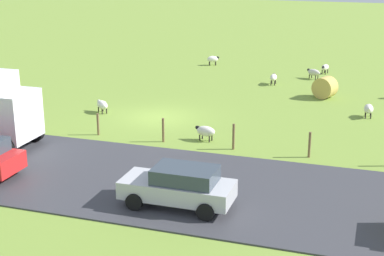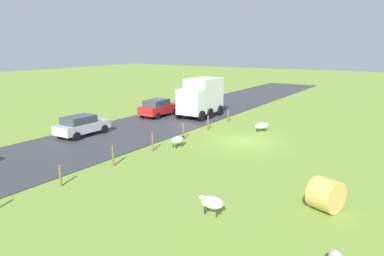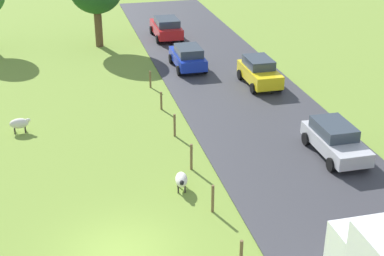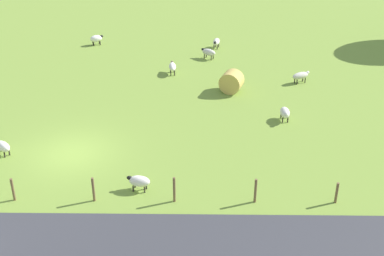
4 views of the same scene
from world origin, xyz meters
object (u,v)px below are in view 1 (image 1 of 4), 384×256
(sheep_0, at_px, (369,109))
(hay_bale_0, at_px, (325,88))
(sheep_5, at_px, (273,77))
(sheep_7, at_px, (206,131))
(car_4, at_px, (179,186))
(sheep_6, at_px, (102,105))
(sheep_1, at_px, (314,72))
(sheep_4, at_px, (213,59))
(sheep_2, at_px, (325,67))

(sheep_0, height_order, hay_bale_0, hay_bale_0)
(sheep_5, distance_m, sheep_7, 13.53)
(sheep_5, height_order, car_4, car_4)
(sheep_5, bearing_deg, sheep_0, 45.40)
(sheep_0, height_order, sheep_6, sheep_0)
(sheep_7, bearing_deg, sheep_1, 168.13)
(sheep_4, distance_m, sheep_6, 16.06)
(sheep_1, distance_m, sheep_6, 16.99)
(sheep_0, relative_size, car_4, 0.26)
(sheep_1, height_order, car_4, car_4)
(sheep_1, relative_size, car_4, 0.28)
(sheep_0, distance_m, car_4, 15.97)
(sheep_0, xyz_separation_m, hay_bale_0, (-3.80, -2.85, 0.19))
(sheep_2, relative_size, sheep_7, 1.03)
(sheep_4, distance_m, sheep_7, 19.65)
(sheep_1, bearing_deg, sheep_7, -11.87)
(sheep_0, xyz_separation_m, sheep_5, (-6.60, -6.69, 0.02))
(sheep_5, xyz_separation_m, sheep_7, (13.49, -0.93, -0.03))
(sheep_4, distance_m, car_4, 27.53)
(sheep_5, distance_m, hay_bale_0, 4.76)
(sheep_2, height_order, sheep_5, sheep_5)
(sheep_7, relative_size, hay_bale_0, 0.83)
(sheep_1, relative_size, sheep_6, 1.05)
(sheep_4, bearing_deg, hay_bale_0, 50.20)
(sheep_0, relative_size, sheep_7, 0.95)
(sheep_0, relative_size, sheep_4, 1.02)
(sheep_2, height_order, hay_bale_0, hay_bale_0)
(sheep_1, xyz_separation_m, sheep_4, (-2.71, -8.56, 0.02))
(sheep_4, height_order, car_4, car_4)
(car_4, bearing_deg, sheep_4, -166.36)
(sheep_4, height_order, hay_bale_0, hay_bale_0)
(sheep_2, xyz_separation_m, sheep_6, (15.36, -11.30, -0.02))
(sheep_0, bearing_deg, sheep_6, -75.51)
(sheep_7, height_order, car_4, car_4)
(sheep_5, relative_size, hay_bale_0, 0.89)
(sheep_1, height_order, sheep_5, sheep_5)
(sheep_2, relative_size, sheep_6, 1.06)
(car_4, bearing_deg, sheep_1, 175.09)
(sheep_7, bearing_deg, sheep_5, 176.05)
(sheep_0, bearing_deg, sheep_2, -162.65)
(sheep_0, distance_m, sheep_4, 17.57)
(hay_bale_0, bearing_deg, sheep_5, -125.99)
(sheep_1, height_order, sheep_4, sheep_4)
(sheep_6, distance_m, sheep_7, 7.88)
(sheep_1, height_order, hay_bale_0, hay_bale_0)
(sheep_4, relative_size, sheep_7, 0.94)
(sheep_0, xyz_separation_m, sheep_1, (-9.36, -4.21, -0.01))
(sheep_6, bearing_deg, sheep_1, 141.03)
(sheep_0, xyz_separation_m, sheep_7, (6.89, -7.63, -0.01))
(hay_bale_0, bearing_deg, sheep_4, -129.80)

